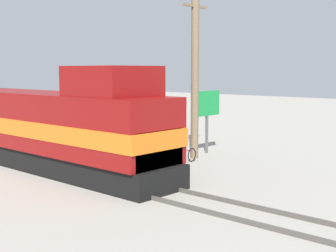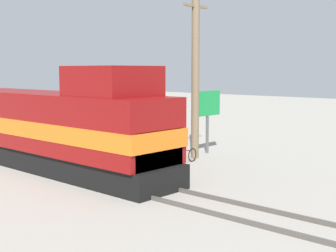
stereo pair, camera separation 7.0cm
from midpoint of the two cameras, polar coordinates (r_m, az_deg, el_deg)
The scene contains 10 objects.
ground_plane at distance 19.65m, azimuth -9.14°, elevation -6.31°, with size 120.00×120.00×0.00m, color gray.
rail_near at distance 19.20m, azimuth -10.82°, elevation -6.42°, with size 0.08×28.40×0.15m, color #4C4742.
rail_far at distance 20.07m, azimuth -7.54°, elevation -5.78°, with size 0.08×28.40×0.15m, color #4C4742.
locomotive at distance 21.33m, azimuth -13.50°, elevation -0.23°, with size 2.91×14.07×4.60m.
utility_pole at distance 23.44m, azimuth 3.21°, elevation 6.61°, with size 1.80×0.39×8.58m.
vendor_umbrella at distance 24.60m, azimuth -2.40°, elevation 0.46°, with size 2.46×2.46×1.99m.
billboard_sign at distance 25.04m, azimuth 4.69°, elevation 2.33°, with size 2.11×0.12×3.34m.
shrub_cluster at distance 23.97m, azimuth -2.08°, elevation -2.81°, with size 0.86×0.86×0.86m, color #236028.
person_bystander at distance 22.98m, azimuth -1.84°, elevation -1.82°, with size 0.34×0.34×1.80m.
bicycle at distance 23.28m, azimuth 1.27°, elevation -3.31°, with size 0.79×1.65×0.67m.
Camera 1 is at (-11.95, -14.94, 4.43)m, focal length 50.00 mm.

